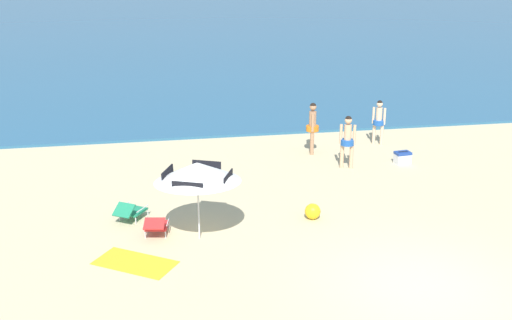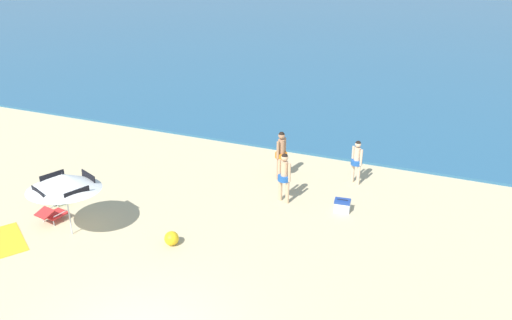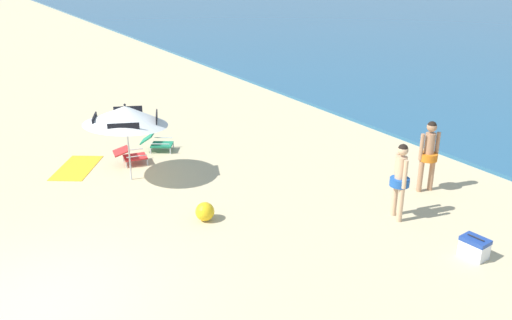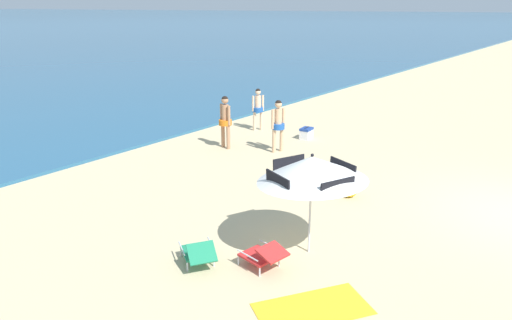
{
  "view_description": "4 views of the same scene",
  "coord_description": "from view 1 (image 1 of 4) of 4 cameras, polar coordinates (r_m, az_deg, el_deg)",
  "views": [
    {
      "loc": [
        -5.41,
        -10.64,
        6.72
      ],
      "look_at": [
        -2.35,
        6.54,
        0.72
      ],
      "focal_mm": 43.83,
      "sensor_mm": 36.0,
      "label": 1
    },
    {
      "loc": [
        5.52,
        -6.77,
        8.11
      ],
      "look_at": [
        -0.21,
        7.18,
        1.4
      ],
      "focal_mm": 36.03,
      "sensor_mm": 36.0,
      "label": 2
    },
    {
      "loc": [
        7.97,
        -0.67,
        5.38
      ],
      "look_at": [
        -2.03,
        5.42,
        0.84
      ],
      "focal_mm": 37.22,
      "sensor_mm": 36.0,
      "label": 3
    },
    {
      "loc": [
        -11.45,
        -1.0,
        4.55
      ],
      "look_at": [
        -2.61,
        5.71,
        0.9
      ],
      "focal_mm": 32.9,
      "sensor_mm": 36.0,
      "label": 4
    }
  ],
  "objects": [
    {
      "name": "person_wading_in",
      "position": [
        21.14,
        5.18,
        3.25
      ],
      "size": [
        0.43,
        0.51,
        1.76
      ],
      "color": "tan",
      "rests_on": "ground"
    },
    {
      "name": "cooler_box",
      "position": [
        20.82,
        13.23,
        0.21
      ],
      "size": [
        0.53,
        0.4,
        0.43
      ],
      "color": "white",
      "rests_on": "ground"
    },
    {
      "name": "person_standing_near_shore",
      "position": [
        19.83,
        8.35,
        1.98
      ],
      "size": [
        0.48,
        0.42,
        1.71
      ],
      "color": "#D8A87F",
      "rests_on": "ground"
    },
    {
      "name": "beach_ball",
      "position": [
        16.28,
        5.19,
        -4.7
      ],
      "size": [
        0.41,
        0.41,
        0.41
      ],
      "primitive_type": "sphere",
      "color": "yellow",
      "rests_on": "ground"
    },
    {
      "name": "beach_umbrella_striped_main",
      "position": [
        14.66,
        -5.37,
        -1.1
      ],
      "size": [
        2.18,
        2.21,
        2.02
      ],
      "color": "silver",
      "rests_on": "ground"
    },
    {
      "name": "beach_towel",
      "position": [
        14.4,
        -10.98,
        -9.2
      ],
      "size": [
        2.0,
        1.74,
        0.01
      ],
      "primitive_type": "cube",
      "rotation": [
        0.0,
        0.0,
        0.99
      ],
      "color": "gold",
      "rests_on": "ground"
    },
    {
      "name": "person_standing_beside",
      "position": [
        22.48,
        11.14,
        3.69
      ],
      "size": [
        0.41,
        0.39,
        1.61
      ],
      "color": "beige",
      "rests_on": "ground"
    },
    {
      "name": "lounge_chair_under_umbrella",
      "position": [
        15.48,
        -9.11,
        -5.88
      ],
      "size": [
        0.67,
        0.94,
        0.5
      ],
      "color": "red",
      "rests_on": "ground"
    },
    {
      "name": "ground_plane",
      "position": [
        13.7,
        14.92,
        -11.12
      ],
      "size": [
        800.0,
        800.0,
        0.0
      ],
      "primitive_type": "plane",
      "color": "#CCB78C"
    },
    {
      "name": "lounge_chair_beside_umbrella",
      "position": [
        16.42,
        -11.41,
        -4.56
      ],
      "size": [
        0.93,
        1.03,
        0.53
      ],
      "color": "#1E7F56",
      "rests_on": "ground"
    }
  ]
}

